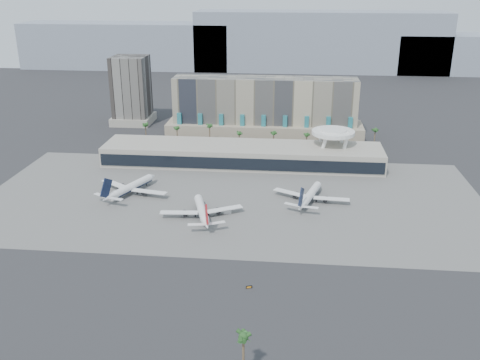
# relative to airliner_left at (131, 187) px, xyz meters

# --- Properties ---
(ground) EXTENTS (900.00, 900.00, 0.00)m
(ground) POSITION_rel_airliner_left_xyz_m (54.30, -55.62, -3.81)
(ground) COLOR #232326
(ground) RESTS_ON ground
(apron_pad) EXTENTS (260.00, 130.00, 0.06)m
(apron_pad) POSITION_rel_airliner_left_xyz_m (54.30, -0.62, -3.78)
(apron_pad) COLOR #5B5B59
(apron_pad) RESTS_ON ground
(mountain_ridge) EXTENTS (680.00, 60.00, 70.00)m
(mountain_ridge) POSITION_rel_airliner_left_xyz_m (82.18, 414.38, 26.08)
(mountain_ridge) COLOR gray
(mountain_ridge) RESTS_ON ground
(hotel) EXTENTS (140.00, 30.00, 42.00)m
(hotel) POSITION_rel_airliner_left_xyz_m (64.30, 118.79, 12.99)
(hotel) COLOR tan
(hotel) RESTS_ON ground
(office_tower) EXTENTS (30.00, 30.00, 52.00)m
(office_tower) POSITION_rel_airliner_left_xyz_m (-40.70, 144.38, 19.12)
(office_tower) COLOR black
(office_tower) RESTS_ON ground
(terminal) EXTENTS (170.00, 32.50, 14.50)m
(terminal) POSITION_rel_airliner_left_xyz_m (54.30, 54.22, 2.70)
(terminal) COLOR #A9A295
(terminal) RESTS_ON ground
(saucer_structure) EXTENTS (26.00, 26.00, 21.89)m
(saucer_structure) POSITION_rel_airliner_left_xyz_m (109.30, 60.38, 14.64)
(saucer_structure) COLOR white
(saucer_structure) RESTS_ON ground
(palm_row) EXTENTS (157.80, 2.80, 13.10)m
(palm_row) POSITION_rel_airliner_left_xyz_m (61.30, 89.38, 6.68)
(palm_row) COLOR brown
(palm_row) RESTS_ON ground
(airliner_left) EXTENTS (39.97, 41.18, 15.12)m
(airliner_left) POSITION_rel_airliner_left_xyz_m (0.00, 0.00, 0.00)
(airliner_left) COLOR white
(airliner_left) RESTS_ON ground
(airliner_centre) EXTENTS (39.14, 40.55, 14.39)m
(airliner_centre) POSITION_rel_airliner_left_xyz_m (42.63, -25.57, -0.18)
(airliner_centre) COLOR white
(airliner_centre) RESTS_ON ground
(airliner_right) EXTENTS (39.13, 40.55, 14.38)m
(airliner_right) POSITION_rel_airliner_left_xyz_m (94.75, -1.19, -0.19)
(airliner_right) COLOR white
(airliner_right) RESTS_ON ground
(service_vehicle_a) EXTENTS (4.26, 3.17, 1.88)m
(service_vehicle_a) POSITION_rel_airliner_left_xyz_m (-5.78, -9.39, -2.87)
(service_vehicle_a) COLOR white
(service_vehicle_a) RESTS_ON ground
(service_vehicle_b) EXTENTS (4.15, 3.04, 1.91)m
(service_vehicle_b) POSITION_rel_airliner_left_xyz_m (54.10, -20.10, -2.86)
(service_vehicle_b) COLOR silver
(service_vehicle_b) RESTS_ON ground
(taxiway_sign) EXTENTS (2.32, 1.02, 1.06)m
(taxiway_sign) POSITION_rel_airliner_left_xyz_m (70.41, -86.04, -3.29)
(taxiway_sign) COLOR black
(taxiway_sign) RESTS_ON ground
(near_palm_b) EXTENTS (6.00, 6.00, 15.81)m
(near_palm_b) POSITION_rel_airliner_left_xyz_m (72.73, -133.69, 9.06)
(near_palm_b) COLOR brown
(near_palm_b) RESTS_ON ground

